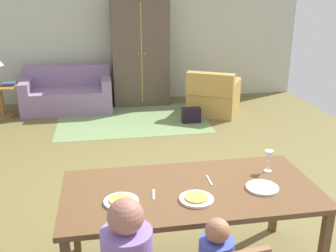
{
  "coord_description": "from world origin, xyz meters",
  "views": [
    {
      "loc": [
        -0.68,
        -4.1,
        2.19
      ],
      "look_at": [
        -0.02,
        -0.32,
        0.85
      ],
      "focal_mm": 41.59,
      "sensor_mm": 36.0,
      "label": 1
    }
  ],
  "objects_px": {
    "couch": "(68,94)",
    "handbag": "(191,115)",
    "plate_near_child": "(196,199)",
    "armoire": "(140,51)",
    "dining_table": "(190,196)",
    "wine_glass": "(269,157)",
    "armchair": "(213,97)",
    "plate_near_woman": "(262,188)",
    "side_table": "(1,97)",
    "plate_near_man": "(121,201)",
    "book_upper": "(9,83)",
    "book_lower": "(8,85)"
  },
  "relations": [
    {
      "from": "couch",
      "to": "handbag",
      "type": "height_order",
      "value": "couch"
    },
    {
      "from": "plate_near_child",
      "to": "couch",
      "type": "distance_m",
      "value": 5.24
    },
    {
      "from": "armoire",
      "to": "dining_table",
      "type": "bearing_deg",
      "value": -91.76
    },
    {
      "from": "dining_table",
      "to": "wine_glass",
      "type": "xyz_separation_m",
      "value": [
        0.7,
        0.18,
        0.2
      ]
    },
    {
      "from": "plate_near_child",
      "to": "couch",
      "type": "relative_size",
      "value": 0.15
    },
    {
      "from": "armchair",
      "to": "plate_near_woman",
      "type": "bearing_deg",
      "value": -101.54
    },
    {
      "from": "plate_near_woman",
      "to": "plate_near_child",
      "type": "bearing_deg",
      "value": -171.52
    },
    {
      "from": "wine_glass",
      "to": "side_table",
      "type": "xyz_separation_m",
      "value": [
        -3.13,
        4.44,
        -0.52
      ]
    },
    {
      "from": "dining_table",
      "to": "plate_near_man",
      "type": "distance_m",
      "value": 0.56
    },
    {
      "from": "plate_near_man",
      "to": "plate_near_woman",
      "type": "distance_m",
      "value": 1.07
    },
    {
      "from": "armoire",
      "to": "couch",
      "type": "bearing_deg",
      "value": -170.5
    },
    {
      "from": "side_table",
      "to": "book_upper",
      "type": "height_order",
      "value": "book_upper"
    },
    {
      "from": "plate_near_child",
      "to": "couch",
      "type": "xyz_separation_m",
      "value": [
        -1.28,
        5.06,
        -0.46
      ]
    },
    {
      "from": "couch",
      "to": "armoire",
      "type": "bearing_deg",
      "value": 9.5
    },
    {
      "from": "armchair",
      "to": "armoire",
      "type": "height_order",
      "value": "armoire"
    },
    {
      "from": "side_table",
      "to": "dining_table",
      "type": "bearing_deg",
      "value": -62.23
    },
    {
      "from": "plate_near_man",
      "to": "plate_near_child",
      "type": "xyz_separation_m",
      "value": [
        0.54,
        -0.06,
        0.0
      ]
    },
    {
      "from": "plate_near_child",
      "to": "book_lower",
      "type": "bearing_deg",
      "value": 115.33
    },
    {
      "from": "couch",
      "to": "handbag",
      "type": "xyz_separation_m",
      "value": [
        2.16,
        -1.16,
        -0.17
      ]
    },
    {
      "from": "plate_near_woman",
      "to": "armchair",
      "type": "height_order",
      "value": "armchair"
    },
    {
      "from": "plate_near_man",
      "to": "armchair",
      "type": "xyz_separation_m",
      "value": [
        1.95,
        4.29,
        -0.45
      ]
    },
    {
      "from": "armoire",
      "to": "side_table",
      "type": "xyz_separation_m",
      "value": [
        -2.59,
        -0.5,
        -0.67
      ]
    },
    {
      "from": "dining_table",
      "to": "armchair",
      "type": "height_order",
      "value": "armchair"
    },
    {
      "from": "wine_glass",
      "to": "armchair",
      "type": "relative_size",
      "value": 0.16
    },
    {
      "from": "dining_table",
      "to": "book_upper",
      "type": "height_order",
      "value": "dining_table"
    },
    {
      "from": "wine_glass",
      "to": "couch",
      "type": "xyz_separation_m",
      "value": [
        -1.98,
        4.7,
        -0.59
      ]
    },
    {
      "from": "dining_table",
      "to": "plate_near_child",
      "type": "distance_m",
      "value": 0.2
    },
    {
      "from": "couch",
      "to": "book_lower",
      "type": "bearing_deg",
      "value": -166.23
    },
    {
      "from": "armchair",
      "to": "side_table",
      "type": "relative_size",
      "value": 2.01
    },
    {
      "from": "plate_near_woman",
      "to": "armchair",
      "type": "xyz_separation_m",
      "value": [
        0.87,
        4.27,
        -0.45
      ]
    },
    {
      "from": "wine_glass",
      "to": "side_table",
      "type": "bearing_deg",
      "value": 125.23
    },
    {
      "from": "plate_near_man",
      "to": "book_upper",
      "type": "distance_m",
      "value": 5.04
    },
    {
      "from": "couch",
      "to": "armchair",
      "type": "bearing_deg",
      "value": -14.72
    },
    {
      "from": "book_lower",
      "to": "handbag",
      "type": "distance_m",
      "value": 3.32
    },
    {
      "from": "armchair",
      "to": "side_table",
      "type": "xyz_separation_m",
      "value": [
        -3.84,
        0.45,
        0.06
      ]
    },
    {
      "from": "plate_near_woman",
      "to": "wine_glass",
      "type": "height_order",
      "value": "wine_glass"
    },
    {
      "from": "plate_near_woman",
      "to": "couch",
      "type": "xyz_separation_m",
      "value": [
        -1.81,
        4.98,
        -0.46
      ]
    },
    {
      "from": "dining_table",
      "to": "book_upper",
      "type": "xyz_separation_m",
      "value": [
        -2.26,
        4.61,
        -0.07
      ]
    },
    {
      "from": "plate_near_man",
      "to": "dining_table",
      "type": "bearing_deg",
      "value": 12.6
    },
    {
      "from": "armoire",
      "to": "book_lower",
      "type": "xyz_separation_m",
      "value": [
        -2.43,
        -0.49,
        -0.46
      ]
    },
    {
      "from": "plate_near_woman",
      "to": "armchair",
      "type": "distance_m",
      "value": 4.38
    },
    {
      "from": "plate_near_child",
      "to": "book_upper",
      "type": "distance_m",
      "value": 5.3
    },
    {
      "from": "couch",
      "to": "book_upper",
      "type": "height_order",
      "value": "couch"
    },
    {
      "from": "wine_glass",
      "to": "armchair",
      "type": "xyz_separation_m",
      "value": [
        0.71,
        3.99,
        -0.57
      ]
    },
    {
      "from": "armchair",
      "to": "book_upper",
      "type": "bearing_deg",
      "value": 173.18
    },
    {
      "from": "plate_near_woman",
      "to": "handbag",
      "type": "xyz_separation_m",
      "value": [
        0.35,
        3.82,
        -0.64
      ]
    },
    {
      "from": "wine_glass",
      "to": "handbag",
      "type": "xyz_separation_m",
      "value": [
        0.18,
        3.54,
        -0.76
      ]
    },
    {
      "from": "armoire",
      "to": "book_upper",
      "type": "height_order",
      "value": "armoire"
    },
    {
      "from": "wine_glass",
      "to": "armchair",
      "type": "height_order",
      "value": "wine_glass"
    },
    {
      "from": "handbag",
      "to": "armchair",
      "type": "bearing_deg",
      "value": 40.86
    }
  ]
}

